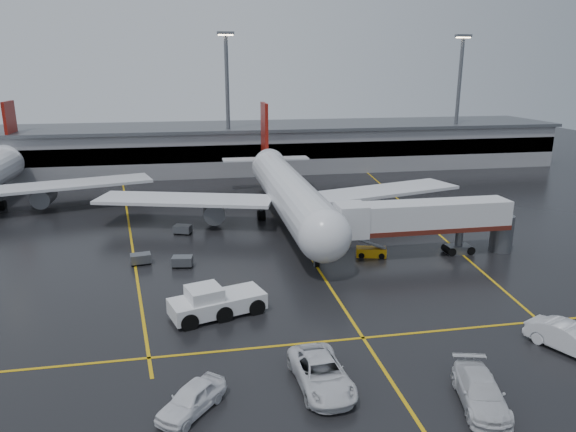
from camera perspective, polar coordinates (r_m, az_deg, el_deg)
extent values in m
plane|color=black|center=(60.17, 1.53, -3.06)|extent=(220.00, 220.00, 0.00)
cube|color=gold|center=(60.16, 1.53, -3.06)|extent=(0.25, 90.00, 0.02)
cube|color=gold|center=(40.66, 8.12, -12.91)|extent=(60.00, 0.25, 0.02)
cube|color=gold|center=(68.97, -16.76, -1.26)|extent=(9.99, 69.35, 0.02)
cube|color=gold|center=(74.74, 13.53, 0.27)|extent=(7.57, 69.64, 0.02)
cube|color=gray|center=(105.50, -3.89, 7.33)|extent=(120.00, 18.00, 8.00)
cube|color=black|center=(96.79, -3.29, 6.88)|extent=(120.00, 0.40, 3.00)
cube|color=#595B60|center=(104.96, -3.94, 9.65)|extent=(122.00, 19.00, 0.60)
cylinder|color=#595B60|center=(98.18, -6.53, 11.63)|extent=(0.70, 0.70, 25.00)
cube|color=#595B60|center=(98.11, -6.77, 19.04)|extent=(3.00, 1.20, 0.50)
cube|color=#FFE5B2|center=(98.09, -6.77, 18.87)|extent=(2.60, 0.90, 0.20)
cylinder|color=#595B60|center=(110.84, 17.86, 11.45)|extent=(0.70, 0.70, 25.00)
cube|color=#595B60|center=(110.78, 18.43, 18.00)|extent=(3.00, 1.20, 0.50)
cube|color=#FFE5B2|center=(110.76, 18.42, 17.84)|extent=(2.60, 0.90, 0.20)
cylinder|color=silver|center=(66.56, 0.13, 2.55)|extent=(5.20, 36.00, 5.20)
sphere|color=silver|center=(49.61, 3.95, -2.13)|extent=(5.20, 5.20, 5.20)
cone|color=silver|center=(86.76, -2.43, 6.05)|extent=(4.94, 8.00, 4.94)
cube|color=maroon|center=(87.06, -2.56, 9.34)|extent=(0.50, 5.50, 8.50)
cube|color=silver|center=(86.73, -2.43, 6.18)|extent=(14.00, 3.00, 0.25)
cube|color=silver|center=(67.62, -11.08, 1.77)|extent=(22.80, 11.83, 0.40)
cube|color=silver|center=(72.06, 10.06, 2.68)|extent=(22.80, 11.83, 0.40)
cylinder|color=#595B60|center=(67.04, -8.04, 0.55)|extent=(2.60, 4.50, 2.60)
cylinder|color=#595B60|center=(70.33, 7.61, 1.29)|extent=(2.60, 4.50, 2.60)
cylinder|color=#595B60|center=(53.40, 3.09, -4.43)|extent=(0.56, 0.56, 2.00)
cylinder|color=#595B60|center=(69.73, -2.91, 0.43)|extent=(0.56, 0.56, 2.00)
cylinder|color=#595B60|center=(70.82, 2.23, 0.68)|extent=(0.56, 0.56, 2.00)
cylinder|color=black|center=(53.59, 3.09, -4.98)|extent=(0.40, 1.10, 1.10)
cylinder|color=black|center=(69.85, -2.90, 0.08)|extent=(1.00, 1.40, 1.40)
cylinder|color=black|center=(70.93, 2.23, 0.33)|extent=(1.00, 1.40, 1.40)
cone|color=silver|center=(102.31, -27.59, 5.77)|extent=(4.94, 8.00, 4.94)
cube|color=maroon|center=(102.68, -27.78, 8.55)|extent=(0.50, 5.50, 8.50)
cube|color=silver|center=(102.29, -27.60, 5.88)|extent=(14.00, 3.00, 0.25)
cube|color=silver|center=(81.14, -22.43, 3.18)|extent=(22.80, 11.83, 0.40)
cylinder|color=#595B60|center=(81.29, -24.87, 1.91)|extent=(2.60, 4.50, 2.60)
cylinder|color=#595B60|center=(85.17, -28.57, 1.33)|extent=(0.56, 0.56, 2.00)
cylinder|color=black|center=(85.27, -28.53, 1.04)|extent=(1.00, 1.40, 1.40)
cube|color=silver|center=(57.15, 14.69, 0.01)|extent=(18.00, 3.20, 3.00)
cube|color=#521B13|center=(57.51, 14.60, -1.24)|extent=(18.00, 3.30, 0.50)
cube|color=silver|center=(54.23, 6.81, -0.42)|extent=(3.00, 3.40, 3.30)
cylinder|color=#595B60|center=(59.74, 17.98, -2.48)|extent=(0.80, 0.80, 3.00)
cube|color=#595B60|center=(60.06, 17.90, -3.43)|extent=(2.60, 1.60, 0.90)
cylinder|color=#595B60|center=(62.09, 22.09, -1.72)|extent=(2.40, 2.40, 4.00)
cylinder|color=black|center=(59.56, 16.96, -3.52)|extent=(0.90, 1.80, 0.90)
cylinder|color=black|center=(60.58, 18.82, -3.35)|extent=(0.90, 1.80, 0.90)
cube|color=silver|center=(43.67, -7.62, -9.35)|extent=(8.16, 5.16, 1.30)
cube|color=silver|center=(42.91, -9.04, -8.30)|extent=(3.26, 3.26, 1.09)
cube|color=black|center=(42.91, -9.04, -8.30)|extent=(2.94, 2.94, 0.98)
cylinder|color=black|center=(43.07, -11.18, -10.46)|extent=(2.32, 3.53, 1.41)
cylinder|color=black|center=(43.84, -7.60, -9.80)|extent=(2.32, 3.53, 1.41)
cylinder|color=black|center=(44.77, -4.17, -9.13)|extent=(2.32, 3.53, 1.41)
cube|color=orange|center=(56.94, 8.97, -3.86)|extent=(3.38, 2.06, 0.96)
cube|color=#595B60|center=(56.64, 9.01, -2.98)|extent=(3.14, 1.52, 1.10)
cylinder|color=black|center=(56.93, 7.91, -4.05)|extent=(0.97, 1.59, 0.61)
cylinder|color=black|center=(57.11, 10.02, -4.08)|extent=(0.97, 1.59, 0.61)
imported|color=silver|center=(34.56, 3.63, -16.62)|extent=(3.45, 6.81, 1.84)
imported|color=silver|center=(34.90, 20.09, -17.39)|extent=(3.88, 6.45, 1.75)
imported|color=silver|center=(43.07, 28.17, -11.59)|extent=(4.43, 6.26, 1.96)
imported|color=white|center=(32.94, -10.38, -18.87)|extent=(4.61, 4.99, 1.66)
cube|color=#595B60|center=(54.30, -11.34, -4.77)|extent=(2.18, 1.59, 0.90)
cylinder|color=black|center=(54.15, -12.24, -5.42)|extent=(0.40, 0.20, 0.40)
cylinder|color=black|center=(53.87, -10.56, -5.43)|extent=(0.40, 0.20, 0.40)
cylinder|color=black|center=(55.06, -12.06, -5.04)|extent=(0.40, 0.20, 0.40)
cylinder|color=black|center=(54.79, -10.40, -5.06)|extent=(0.40, 0.20, 0.40)
cube|color=#595B60|center=(56.03, -15.63, -4.41)|extent=(2.19, 1.62, 0.90)
cylinder|color=black|center=(55.68, -16.37, -5.11)|extent=(0.40, 0.20, 0.40)
cylinder|color=black|center=(55.77, -14.73, -4.95)|extent=(0.40, 0.20, 0.40)
cylinder|color=black|center=(56.62, -16.45, -4.77)|extent=(0.40, 0.20, 0.40)
cylinder|color=black|center=(56.71, -14.84, -4.61)|extent=(0.40, 0.20, 0.40)
cube|color=#595B60|center=(64.85, -11.30, -1.37)|extent=(2.33, 1.92, 0.90)
cylinder|color=black|center=(64.84, -12.10, -1.85)|extent=(0.40, 0.20, 0.40)
cylinder|color=black|center=(64.27, -10.78, -1.94)|extent=(0.40, 0.20, 0.40)
cylinder|color=black|center=(65.72, -11.78, -1.59)|extent=(0.40, 0.20, 0.40)
cylinder|color=black|center=(65.16, -10.47, -1.68)|extent=(0.40, 0.20, 0.40)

